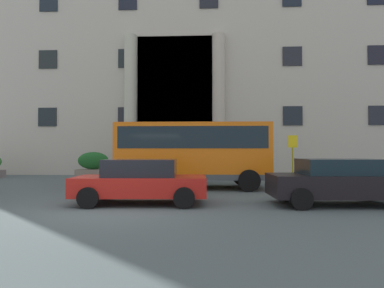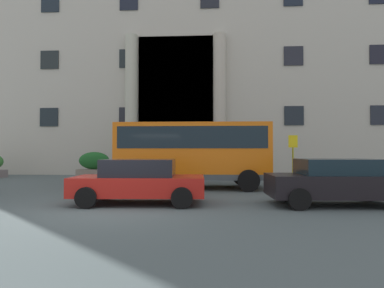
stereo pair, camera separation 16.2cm
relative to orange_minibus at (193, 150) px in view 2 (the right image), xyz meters
name	(u,v)px [view 2 (the right image)]	position (x,y,z in m)	size (l,w,h in m)	color
ground_plane	(109,212)	(-2.07, -5.50, -1.76)	(80.00, 64.00, 0.12)	#475353
office_building_facade	(176,61)	(-2.07, 11.98, 7.47)	(35.19, 9.67, 18.36)	#AFAA9B
orange_minibus	(193,150)	(0.00, 0.00, 0.00)	(6.64, 2.80, 2.86)	orange
bus_stop_sign	(293,154)	(4.81, 1.59, -0.19)	(0.44, 0.08, 2.43)	#999A17
hedge_planter_far_east	(94,166)	(-6.30, 4.84, -0.93)	(1.97, 0.82, 1.61)	gray
hedge_planter_entrance_right	(195,167)	(-0.17, 4.94, -0.98)	(1.99, 0.70, 1.50)	slate
parked_sedan_far	(337,181)	(4.61, -4.35, -0.98)	(4.15, 2.03, 1.41)	black
parked_hatchback_near	(139,181)	(-1.46, -4.38, -0.99)	(4.12, 2.08, 1.39)	#B31C15
motorcycle_near_kerb	(139,182)	(-1.97, -2.10, -1.24)	(2.04, 0.59, 0.89)	black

